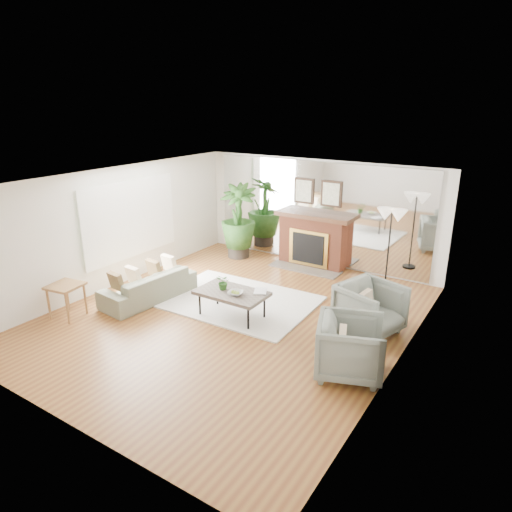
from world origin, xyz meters
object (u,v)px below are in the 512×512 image
Objects in this scene: floor_lamp at (391,222)px; armchair_back at (370,308)px; potted_ficus at (238,219)px; coffee_table at (232,294)px; sofa at (149,286)px; armchair_front at (350,347)px; side_table at (66,290)px; fireplace at (312,239)px.

armchair_back is at bearing -80.97° from floor_lamp.
armchair_back is 0.52× the size of potted_ficus.
sofa is at bearing -172.82° from coffee_table.
armchair_back is 2.06m from floor_lamp.
coffee_table is at bearing 127.91° from armchair_back.
armchair_front is at bearing -38.36° from potted_ficus.
armchair_front is 0.51× the size of potted_ficus.
side_table is at bearing -148.09° from coffee_table.
coffee_table is at bearing 31.91° from side_table.
potted_ficus reaches higher than floor_lamp.
coffee_table is 3.45m from potted_ficus.
floor_lamp is at bearing -11.80° from armchair_front.
side_table is (-2.55, -4.88, -0.13)m from fireplace.
potted_ficus is (-1.84, -0.42, 0.33)m from fireplace.
side_table is at bearing -99.03° from potted_ficus.
floor_lamp is at bearing -20.12° from fireplace.
potted_ficus reaches higher than armchair_back.
sofa is (-1.85, -3.53, -0.38)m from fireplace.
potted_ficus is 3.91m from floor_lamp.
armchair_back reaches higher than side_table.
potted_ficus is (-1.85, 2.87, 0.52)m from coffee_table.
fireplace is 3.39m from armchair_back.
potted_ficus is at bearing 122.71° from coffee_table.
side_table is at bearing -21.26° from sofa.
fireplace reaches higher than potted_ficus.
sofa is 1.09× the size of floor_lamp.
fireplace reaches higher than armchair_back.
potted_ficus is at bearing -167.11° from fireplace.
floor_lamp is (3.88, 2.79, 1.24)m from sofa.
armchair_front is at bearing -57.05° from fireplace.
sofa is 1.05× the size of potted_ficus.
coffee_table is 0.66× the size of sofa.
side_table is at bearing -137.82° from floor_lamp.
floor_lamp is at bearing 27.25° from armchair_back.
potted_ficus is at bearing 31.23° from armchair_front.
side_table is 0.34× the size of potted_ficus.
armchair_back is at bearing 19.69° from coffee_table.
armchair_back reaches higher than sofa.
potted_ficus is (-4.14, 2.05, 0.56)m from armchair_back.
potted_ficus reaches higher than armchair_front.
side_table is (-2.55, -1.59, 0.06)m from coffee_table.
coffee_table is 1.35× the size of armchair_front.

